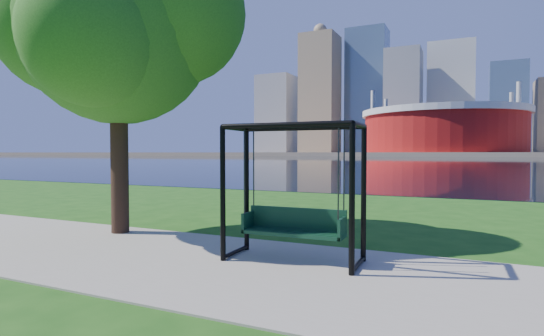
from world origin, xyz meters
The scene contains 8 objects.
ground centered at (0.00, 0.00, 0.00)m, with size 900.00×900.00×0.00m, color #1E5114.
path centered at (0.00, -0.50, 0.01)m, with size 120.00×4.00×0.03m, color #9E937F.
river centered at (0.00, 102.00, 0.01)m, with size 900.00×180.00×0.02m, color black.
far_bank centered at (0.00, 306.00, 1.00)m, with size 900.00×228.00×2.00m, color #937F60.
stadium centered at (-10.00, 235.00, 14.23)m, with size 83.00×83.00×32.00m.
skyline centered at (-4.27, 319.39, 35.89)m, with size 392.00×66.00×96.50m.
swing centered at (0.56, 0.20, 1.13)m, with size 2.31×1.06×2.33m.
park_tree centered at (-4.04, 0.92, 4.77)m, with size 5.53×4.99×6.86m.
Camera 1 is at (3.24, -6.40, 1.85)m, focal length 28.00 mm.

